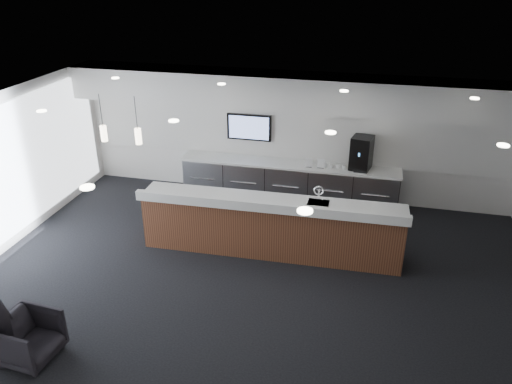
# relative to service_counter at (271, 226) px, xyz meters

# --- Properties ---
(ground) EXTENTS (10.00, 10.00, 0.00)m
(ground) POSITION_rel_service_counter_xyz_m (-0.08, -1.30, -0.58)
(ground) COLOR black
(ground) RESTS_ON ground
(ceiling) EXTENTS (10.00, 8.00, 0.02)m
(ceiling) POSITION_rel_service_counter_xyz_m (-0.08, -1.30, 2.42)
(ceiling) COLOR black
(ceiling) RESTS_ON back_wall
(back_wall) EXTENTS (10.00, 0.02, 3.00)m
(back_wall) POSITION_rel_service_counter_xyz_m (-0.08, 2.70, 0.92)
(back_wall) COLOR silver
(back_wall) RESTS_ON ground
(soffit_bulkhead) EXTENTS (10.00, 0.90, 0.70)m
(soffit_bulkhead) POSITION_rel_service_counter_xyz_m (-0.08, 2.25, 2.07)
(soffit_bulkhead) COLOR silver
(soffit_bulkhead) RESTS_ON back_wall
(alcove_panel) EXTENTS (9.80, 0.06, 1.40)m
(alcove_panel) POSITION_rel_service_counter_xyz_m (-0.08, 2.67, 1.02)
(alcove_panel) COLOR silver
(alcove_panel) RESTS_ON back_wall
(back_credenza) EXTENTS (5.06, 0.66, 0.95)m
(back_credenza) POSITION_rel_service_counter_xyz_m (-0.08, 2.34, -0.10)
(back_credenza) COLOR gray
(back_credenza) RESTS_ON ground
(wall_tv) EXTENTS (1.05, 0.08, 0.62)m
(wall_tv) POSITION_rel_service_counter_xyz_m (-1.08, 2.60, 1.07)
(wall_tv) COLOR black
(wall_tv) RESTS_ON back_wall
(pendant_left) EXTENTS (0.12, 0.12, 0.30)m
(pendant_left) POSITION_rel_service_counter_xyz_m (-2.48, -0.50, 1.67)
(pendant_left) COLOR beige
(pendant_left) RESTS_ON ceiling
(pendant_right) EXTENTS (0.12, 0.12, 0.30)m
(pendant_right) POSITION_rel_service_counter_xyz_m (-3.18, -0.50, 1.67)
(pendant_right) COLOR beige
(pendant_right) RESTS_ON ceiling
(ceiling_can_lights) EXTENTS (7.00, 5.00, 0.02)m
(ceiling_can_lights) POSITION_rel_service_counter_xyz_m (-0.08, -1.30, 2.39)
(ceiling_can_lights) COLOR silver
(ceiling_can_lights) RESTS_ON ceiling
(service_counter) EXTENTS (5.04, 0.96, 1.49)m
(service_counter) POSITION_rel_service_counter_xyz_m (0.00, 0.00, 0.00)
(service_counter) COLOR #492718
(service_counter) RESTS_ON ground
(coffee_machine) EXTENTS (0.52, 0.60, 0.75)m
(coffee_machine) POSITION_rel_service_counter_xyz_m (1.54, 2.39, 0.75)
(coffee_machine) COLOR black
(coffee_machine) RESTS_ON back_credenza
(info_sign_left) EXTENTS (0.16, 0.05, 0.22)m
(info_sign_left) POSITION_rel_service_counter_xyz_m (0.40, 2.21, 0.48)
(info_sign_left) COLOR white
(info_sign_left) RESTS_ON back_credenza
(info_sign_right) EXTENTS (0.17, 0.03, 0.22)m
(info_sign_right) POSITION_rel_service_counter_xyz_m (0.68, 2.21, 0.49)
(info_sign_right) COLOR white
(info_sign_right) RESTS_ON back_credenza
(armchair) EXTENTS (0.83, 0.81, 0.70)m
(armchair) POSITION_rel_service_counter_xyz_m (-2.75, -3.58, -0.23)
(armchair) COLOR black
(armchair) RESTS_ON ground
(cup_0) EXTENTS (0.10, 0.10, 0.09)m
(cup_0) POSITION_rel_service_counter_xyz_m (1.47, 2.28, 0.42)
(cup_0) COLOR white
(cup_0) RESTS_ON back_credenza
(cup_1) EXTENTS (0.14, 0.14, 0.09)m
(cup_1) POSITION_rel_service_counter_xyz_m (1.33, 2.28, 0.42)
(cup_1) COLOR white
(cup_1) RESTS_ON back_credenza
(cup_2) EXTENTS (0.12, 0.12, 0.09)m
(cup_2) POSITION_rel_service_counter_xyz_m (1.19, 2.28, 0.42)
(cup_2) COLOR white
(cup_2) RESTS_ON back_credenza
(cup_3) EXTENTS (0.13, 0.13, 0.09)m
(cup_3) POSITION_rel_service_counter_xyz_m (1.05, 2.28, 0.42)
(cup_3) COLOR white
(cup_3) RESTS_ON back_credenza
(cup_4) EXTENTS (0.14, 0.14, 0.09)m
(cup_4) POSITION_rel_service_counter_xyz_m (0.91, 2.28, 0.42)
(cup_4) COLOR white
(cup_4) RESTS_ON back_credenza
(cup_5) EXTENTS (0.11, 0.11, 0.09)m
(cup_5) POSITION_rel_service_counter_xyz_m (0.77, 2.28, 0.42)
(cup_5) COLOR white
(cup_5) RESTS_ON back_credenza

